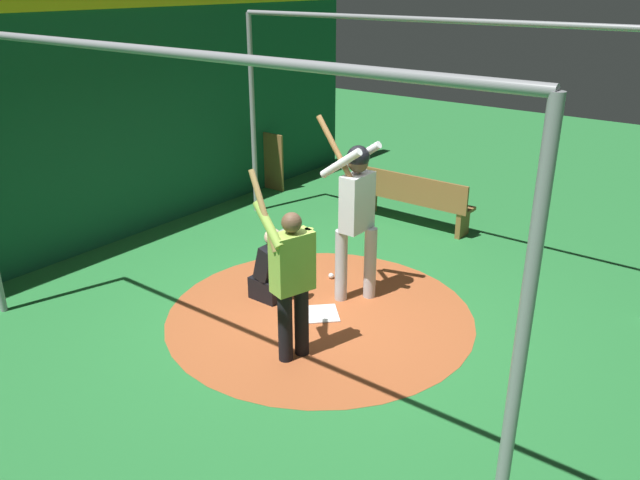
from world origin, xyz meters
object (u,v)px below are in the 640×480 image
Objects in this scene: home_plate at (320,314)px; bench at (413,198)px; catcher at (273,271)px; batter at (356,207)px; visitor at (292,276)px; bat_rack at (271,163)px; baseball_0 at (331,276)px.

home_plate is 0.22× the size of bench.
catcher is at bearing -179.91° from home_plate.
home_plate is at bearing 0.09° from catcher.
batter reaches higher than visitor.
baseball_0 is (3.19, -2.44, -0.45)m from bat_rack.
catcher is at bearing -142.84° from batter.
batter is at bearing 116.27° from visitor.
visitor reaches higher than catcher.
visitor is 4.20m from bench.
visitor is 1.88× the size of bat_rack.
bat_rack is (-3.73, 2.69, -0.70)m from batter.
home_plate is 0.40× the size of bat_rack.
bat_rack is (-3.65, 3.29, 0.48)m from home_plate.
baseball_0 is at bearing -37.44° from bat_rack.
bat_rack reaches higher than catcher.
batter is (0.07, 0.60, 1.17)m from home_plate.
bench is (-0.60, 3.21, 0.44)m from home_plate.
batter is 2.44× the size of catcher.
catcher is 0.46× the size of visitor.
bench is (-0.68, 2.61, -0.73)m from batter.
bench is 2.40m from baseball_0.
home_plate is at bearing -79.34° from bench.
catcher is 0.94m from baseball_0.
home_plate is 0.97m from baseball_0.
baseball_0 is (0.14, -2.36, -0.41)m from bench.
bat_rack is at bearing 150.74° from visitor.
home_plate is 0.79m from catcher.
batter is at bearing 37.16° from catcher.
bat_rack is at bearing 142.56° from baseball_0.
batter is at bearing -35.86° from bat_rack.
home_plate is at bearing -61.34° from baseball_0.
bat_rack is (-3.96, 4.16, -0.44)m from visitor.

